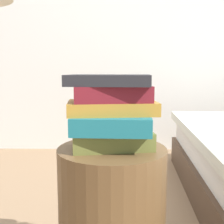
% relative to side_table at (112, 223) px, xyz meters
% --- Properties ---
extents(wall_back, '(7.00, 0.08, 2.60)m').
position_rel_side_table_xyz_m(wall_back, '(0.00, 2.00, 1.02)').
color(wall_back, silver).
rests_on(wall_back, ground_plane).
extents(side_table, '(0.38, 0.38, 0.56)m').
position_rel_side_table_xyz_m(side_table, '(0.00, 0.00, 0.00)').
color(side_table, brown).
rests_on(side_table, ground_plane).
extents(book_olive, '(0.29, 0.19, 0.06)m').
position_rel_side_table_xyz_m(book_olive, '(-0.00, -0.00, 0.31)').
color(book_olive, olive).
rests_on(book_olive, side_table).
extents(book_teal, '(0.26, 0.21, 0.06)m').
position_rel_side_table_xyz_m(book_teal, '(-0.00, -0.01, 0.37)').
color(book_teal, '#1E727F').
rests_on(book_teal, book_olive).
extents(book_ochre, '(0.31, 0.20, 0.04)m').
position_rel_side_table_xyz_m(book_ochre, '(0.00, 0.01, 0.42)').
color(book_ochre, '#B7842D').
rests_on(book_ochre, book_teal).
extents(book_maroon, '(0.27, 0.18, 0.05)m').
position_rel_side_table_xyz_m(book_maroon, '(0.00, 0.00, 0.47)').
color(book_maroon, maroon).
rests_on(book_maroon, book_ochre).
extents(book_charcoal, '(0.29, 0.21, 0.04)m').
position_rel_side_table_xyz_m(book_charcoal, '(-0.01, 0.01, 0.51)').
color(book_charcoal, '#28282D').
rests_on(book_charcoal, book_maroon).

